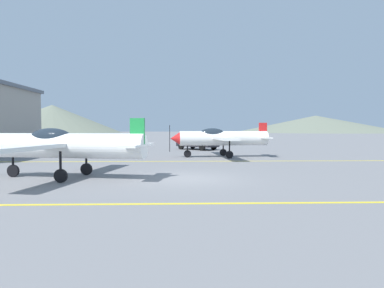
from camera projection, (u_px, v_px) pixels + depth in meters
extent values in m
plane|color=slate|center=(188.00, 178.00, 14.03)|extent=(400.00, 400.00, 0.00)
cube|color=yellow|center=(190.00, 204.00, 9.29)|extent=(80.00, 0.16, 0.01)
cube|color=yellow|center=(186.00, 161.00, 21.22)|extent=(80.00, 0.16, 0.01)
cylinder|color=white|center=(70.00, 146.00, 13.92)|extent=(6.74, 2.28, 1.08)
ellipsoid|color=#1E2833|center=(51.00, 138.00, 14.04)|extent=(2.09, 1.23, 0.88)
cube|color=white|center=(61.00, 145.00, 13.98)|extent=(2.64, 8.66, 0.16)
cube|color=white|center=(138.00, 145.00, 13.46)|extent=(1.14, 2.63, 0.10)
cube|color=#1E8C3F|center=(137.00, 132.00, 13.43)|extent=(0.63, 0.23, 1.17)
cylinder|color=black|center=(13.00, 160.00, 14.38)|extent=(0.10, 0.10, 0.98)
cylinder|color=black|center=(13.00, 171.00, 14.40)|extent=(0.56, 0.22, 0.55)
cylinder|color=black|center=(86.00, 159.00, 14.99)|extent=(0.10, 0.10, 0.98)
cylinder|color=black|center=(86.00, 169.00, 15.01)|extent=(0.56, 0.22, 0.55)
cylinder|color=black|center=(60.00, 164.00, 12.86)|extent=(0.10, 0.10, 0.98)
cylinder|color=black|center=(61.00, 176.00, 12.89)|extent=(0.56, 0.22, 0.55)
cylinder|color=white|center=(224.00, 138.00, 24.29)|extent=(6.72, 1.62, 1.08)
cone|color=red|center=(175.00, 138.00, 23.88)|extent=(0.76, 0.97, 0.91)
cube|color=black|center=(170.00, 138.00, 23.84)|extent=(0.05, 0.12, 1.96)
ellipsoid|color=#1E2833|center=(212.00, 134.00, 24.18)|extent=(2.02, 1.04, 0.88)
cube|color=white|center=(219.00, 138.00, 24.25)|extent=(1.78, 8.67, 0.16)
cube|color=white|center=(263.00, 138.00, 24.63)|extent=(0.89, 2.59, 0.10)
cube|color=red|center=(263.00, 130.00, 24.61)|extent=(0.62, 0.17, 1.17)
cylinder|color=black|center=(187.00, 147.00, 24.02)|extent=(0.10, 0.10, 0.98)
cylinder|color=black|center=(187.00, 154.00, 24.04)|extent=(0.56, 0.16, 0.55)
cylinder|color=black|center=(223.00, 146.00, 25.42)|extent=(0.10, 0.10, 0.98)
cylinder|color=black|center=(223.00, 152.00, 25.44)|extent=(0.56, 0.16, 0.55)
cylinder|color=black|center=(229.00, 148.00, 23.28)|extent=(0.10, 0.10, 0.98)
cylinder|color=black|center=(229.00, 155.00, 23.30)|extent=(0.56, 0.16, 0.55)
cube|color=black|center=(197.00, 143.00, 32.85)|extent=(4.34, 4.28, 0.75)
cube|color=black|center=(196.00, 136.00, 32.92)|extent=(2.83, 2.81, 0.55)
cylinder|color=black|center=(202.00, 147.00, 31.25)|extent=(0.61, 0.60, 0.64)
cylinder|color=black|center=(214.00, 147.00, 32.58)|extent=(0.61, 0.60, 0.64)
cylinder|color=black|center=(181.00, 146.00, 33.16)|extent=(0.61, 0.60, 0.64)
cylinder|color=black|center=(193.00, 146.00, 34.49)|extent=(0.61, 0.60, 0.64)
cone|color=slate|center=(52.00, 119.00, 158.78)|extent=(66.99, 66.99, 13.64)
cone|color=slate|center=(316.00, 124.00, 173.08)|extent=(85.48, 85.48, 8.94)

